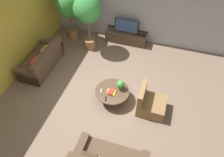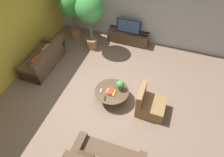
# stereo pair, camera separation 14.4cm
# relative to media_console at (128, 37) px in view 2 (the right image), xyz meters

# --- Properties ---
(ground_plane) EXTENTS (24.00, 24.00, 0.00)m
(ground_plane) POSITION_rel_media_console_xyz_m (0.14, -2.94, -0.24)
(ground_plane) COLOR brown
(back_wall_stone) EXTENTS (7.40, 0.12, 3.00)m
(back_wall_stone) POSITION_rel_media_console_xyz_m (0.14, 0.32, 1.26)
(back_wall_stone) COLOR #939399
(back_wall_stone) RESTS_ON ground
(side_wall_left) EXTENTS (0.12, 7.40, 3.00)m
(side_wall_left) POSITION_rel_media_console_xyz_m (-3.12, -2.74, 1.26)
(side_wall_left) COLOR gold
(side_wall_left) RESTS_ON ground
(media_console) EXTENTS (1.67, 0.50, 0.46)m
(media_console) POSITION_rel_media_console_xyz_m (0.00, 0.00, 0.00)
(media_console) COLOR #473323
(media_console) RESTS_ON ground
(television) EXTENTS (0.94, 0.13, 0.56)m
(television) POSITION_rel_media_console_xyz_m (-0.00, -0.00, 0.50)
(television) COLOR black
(television) RESTS_ON media_console
(coffee_table) EXTENTS (1.04, 1.04, 0.39)m
(coffee_table) POSITION_rel_media_console_xyz_m (0.38, -3.04, 0.03)
(coffee_table) COLOR #756656
(coffee_table) RESTS_ON ground
(couch_by_wall) EXTENTS (0.84, 1.84, 0.84)m
(couch_by_wall) POSITION_rel_media_console_xyz_m (-2.43, -2.38, 0.05)
(couch_by_wall) COLOR #4C3828
(couch_by_wall) RESTS_ON ground
(armchair_wicker) EXTENTS (0.80, 0.76, 0.86)m
(armchair_wicker) POSITION_rel_media_console_xyz_m (1.56, -3.08, 0.03)
(armchair_wicker) COLOR brown
(armchair_wicker) RESTS_ON ground
(potted_palm_tall) EXTENTS (0.98, 0.98, 2.02)m
(potted_palm_tall) POSITION_rel_media_console_xyz_m (-2.15, -0.40, 1.19)
(potted_palm_tall) COLOR brown
(potted_palm_tall) RESTS_ON ground
(potted_palm_corner) EXTENTS (0.99, 0.99, 2.18)m
(potted_palm_corner) POSITION_rel_media_console_xyz_m (-1.23, -0.81, 1.33)
(potted_palm_corner) COLOR brown
(potted_palm_corner) RESTS_ON ground
(potted_plant_tabletop) EXTENTS (0.24, 0.24, 0.31)m
(potted_plant_tabletop) POSITION_rel_media_console_xyz_m (0.58, -2.87, 0.32)
(potted_plant_tabletop) COLOR brown
(potted_plant_tabletop) RESTS_ON coffee_table
(book_stack) EXTENTS (0.27, 0.26, 0.07)m
(book_stack) POSITION_rel_media_console_xyz_m (0.36, -3.11, 0.18)
(book_stack) COLOR gold
(book_stack) RESTS_ON coffee_table
(remote_black) EXTENTS (0.09, 0.16, 0.02)m
(remote_black) POSITION_rel_media_console_xyz_m (0.28, -3.38, 0.16)
(remote_black) COLOR black
(remote_black) RESTS_ON coffee_table
(remote_silver) EXTENTS (0.07, 0.16, 0.02)m
(remote_silver) POSITION_rel_media_console_xyz_m (0.06, -3.14, 0.16)
(remote_silver) COLOR gray
(remote_silver) RESTS_ON coffee_table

